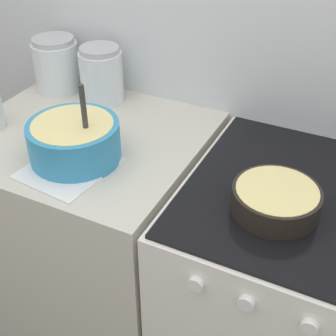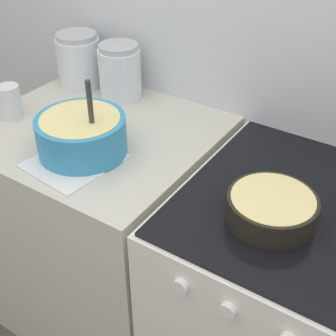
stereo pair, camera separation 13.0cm
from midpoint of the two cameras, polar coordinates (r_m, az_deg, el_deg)
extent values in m
cube|color=silver|center=(1.58, 6.21, 16.02)|extent=(4.55, 0.05, 2.40)
cube|color=beige|center=(1.86, -10.91, -8.12)|extent=(0.78, 0.70, 0.92)
cube|color=white|center=(1.64, 12.47, -16.43)|extent=(0.73, 0.70, 0.91)
cube|color=black|center=(1.32, 14.96, -3.86)|extent=(0.70, 0.67, 0.01)
cylinder|color=white|center=(1.16, 0.13, -14.11)|extent=(0.04, 0.02, 0.04)
cylinder|color=white|center=(1.13, 6.18, -16.20)|extent=(0.04, 0.02, 0.04)
cylinder|color=white|center=(1.11, 13.55, -18.46)|extent=(0.04, 0.02, 0.04)
cylinder|color=#338CBF|center=(1.43, -13.90, 3.05)|extent=(0.27, 0.27, 0.12)
cylinder|color=#EFDB8C|center=(1.42, -14.06, 4.04)|extent=(0.24, 0.24, 0.07)
cylinder|color=#333333|center=(1.36, -12.77, 5.33)|extent=(0.02, 0.02, 0.23)
cylinder|color=black|center=(1.23, 10.07, -4.01)|extent=(0.23, 0.23, 0.07)
cylinder|color=#EFDB8C|center=(1.22, 10.10, -3.75)|extent=(0.21, 0.21, 0.06)
cylinder|color=silver|center=(1.87, -15.39, 11.79)|extent=(0.17, 0.17, 0.18)
cylinder|color=white|center=(1.88, -15.22, 10.77)|extent=(0.15, 0.15, 0.11)
cylinder|color=#B2B2B7|center=(1.83, -15.90, 14.68)|extent=(0.15, 0.15, 0.02)
cylinder|color=silver|center=(1.75, -10.24, 10.87)|extent=(0.16, 0.16, 0.18)
cylinder|color=olive|center=(1.77, -10.12, 9.79)|extent=(0.14, 0.14, 0.11)
cylinder|color=#B2B2B7|center=(1.71, -10.60, 13.93)|extent=(0.14, 0.14, 0.02)
cube|color=white|center=(1.42, -14.52, -0.06)|extent=(0.25, 0.28, 0.01)
cylinder|color=#333338|center=(1.44, -15.03, 0.41)|extent=(0.09, 0.01, 0.01)
sphere|color=#333338|center=(1.40, -13.34, 0.24)|extent=(0.04, 0.04, 0.04)
camera|label=1|loc=(0.06, -92.86, -2.03)|focal=50.00mm
camera|label=2|loc=(0.06, 87.14, 2.03)|focal=50.00mm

